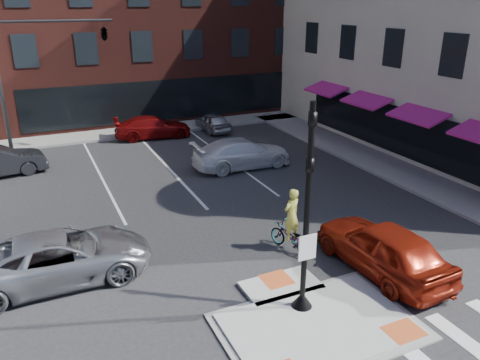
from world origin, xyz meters
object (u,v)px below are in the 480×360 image
white_pickup (242,153)px  cyclist (291,230)px  bg_car_silver (213,122)px  red_sedan (383,247)px  bg_car_red (153,127)px  silver_suv (61,257)px

white_pickup → cyclist: 9.14m
white_pickup → bg_car_silver: size_ratio=1.44×
red_sedan → bg_car_silver: 18.94m
bg_car_red → cyclist: cyclist is taller
silver_suv → bg_car_red: size_ratio=1.17×
bg_car_red → silver_suv: bearing=162.1°
red_sedan → bg_car_red: 19.11m
silver_suv → red_sedan: bearing=-111.4°
silver_suv → bg_car_red: bearing=-24.3°
silver_suv → white_pickup: (9.78, 7.39, -0.01)m
white_pickup → bg_car_red: bearing=20.7°
red_sedan → bg_car_silver: red_sedan is taller
silver_suv → cyclist: cyclist is taller
red_sedan → white_pickup: (0.16, 11.27, -0.09)m
silver_suv → bg_car_red: 16.58m
red_sedan → bg_car_red: (-2.68, 18.92, -0.15)m
bg_car_red → cyclist: size_ratio=2.05×
silver_suv → bg_car_red: silver_suv is taller
silver_suv → red_sedan: 10.38m
cyclist → silver_suv: bearing=-29.1°
silver_suv → white_pickup: bearing=-52.4°
red_sedan → bg_car_silver: (1.50, 18.88, -0.23)m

